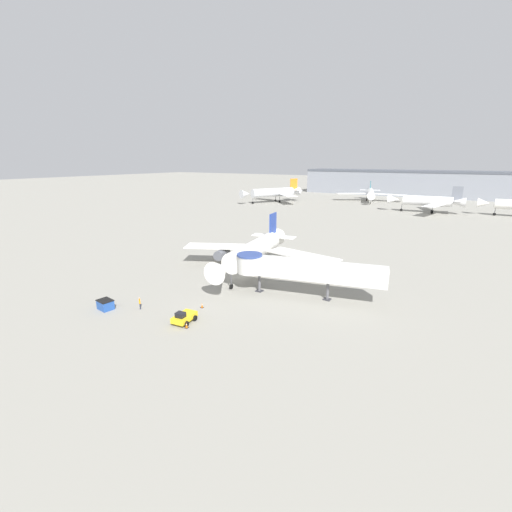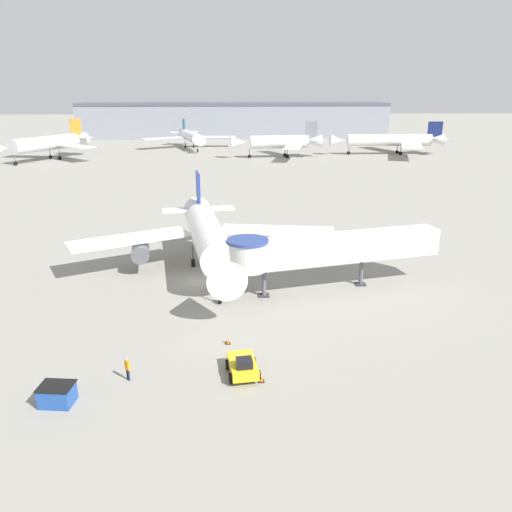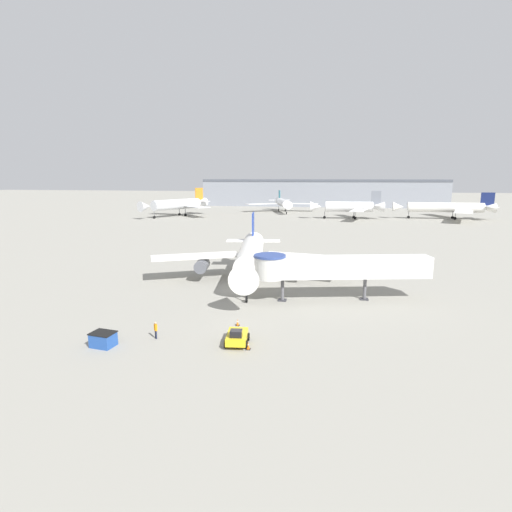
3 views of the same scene
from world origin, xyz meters
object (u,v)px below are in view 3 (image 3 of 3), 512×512
jet_bridge (331,267)px  background_jet_gray_tail (350,207)px  traffic_cone_apron_front (248,346)px  background_jet_teal_tail (283,203)px  service_container_blue (103,339)px  ground_crew_marshaller (156,329)px  main_airplane (250,256)px  background_jet_navy_tail (448,207)px  pushback_tug_yellow (237,337)px  background_jet_orange_tail (178,204)px  traffic_cone_near_nose (238,323)px

jet_bridge → background_jet_gray_tail: 107.75m
traffic_cone_apron_front → background_jet_gray_tail: bearing=83.4°
background_jet_gray_tail → background_jet_teal_tail: bearing=-137.2°
jet_bridge → service_container_blue: size_ratio=9.34×
service_container_blue → ground_crew_marshaller: 4.95m
jet_bridge → background_jet_teal_tail: size_ratio=0.68×
background_jet_teal_tail → ground_crew_marshaller: bearing=-103.1°
background_jet_gray_tail → background_jet_teal_tail: (-29.57, 27.01, -0.49)m
ground_crew_marshaller → service_container_blue: bearing=71.0°
main_airplane → background_jet_navy_tail: (55.96, 106.75, 0.33)m
pushback_tug_yellow → service_container_blue: bearing=-174.3°
pushback_tug_yellow → background_jet_gray_tail: (15.81, 123.73, 3.99)m
traffic_cone_apron_front → pushback_tug_yellow: bearing=143.8°
jet_bridge → background_jet_orange_tail: 122.58m
ground_crew_marshaller → background_jet_gray_tail: background_jet_gray_tail is taller
traffic_cone_apron_front → background_jet_orange_tail: (-55.14, 122.53, 4.64)m
jet_bridge → background_jet_navy_tail: (43.87, 113.44, 0.05)m
background_jet_navy_tail → background_jet_orange_tail: (-106.51, -8.07, 0.46)m
traffic_cone_near_nose → traffic_cone_apron_front: size_ratio=0.95×
traffic_cone_near_nose → pushback_tug_yellow: bearing=-77.3°
traffic_cone_near_nose → background_jet_teal_tail: size_ratio=0.02×
background_jet_gray_tail → background_jet_orange_tail: 69.68m
traffic_cone_apron_front → jet_bridge: bearing=66.4°
traffic_cone_apron_front → background_jet_teal_tail: (-15.06, 151.69, 3.91)m
background_jet_orange_tail → main_airplane: bearing=-35.1°
background_jet_gray_tail → background_jet_orange_tail: (-69.65, -2.15, 0.24)m
main_airplane → jet_bridge: size_ratio=1.39×
service_container_blue → ground_crew_marshaller: bearing=32.1°
main_airplane → background_jet_teal_tail: bearing=86.2°
main_airplane → background_jet_orange_tail: bearing=108.7°
jet_bridge → background_jet_gray_tail: bearing=73.2°
ground_crew_marshaller → background_jet_gray_tail: 126.31m
background_jet_teal_tail → main_airplane: bearing=-100.5°
jet_bridge → traffic_cone_apron_front: size_ratio=30.72×
ground_crew_marshaller → background_jet_navy_tail: background_jet_navy_tail is taller
ground_crew_marshaller → main_airplane: bearing=-63.4°
traffic_cone_near_nose → background_jet_navy_tail: background_jet_navy_tail is taller
background_jet_orange_tail → traffic_cone_apron_front: bearing=-38.0°
traffic_cone_near_nose → ground_crew_marshaller: ground_crew_marshaller is taller
background_jet_navy_tail → background_jet_orange_tail: 106.81m
ground_crew_marshaller → jet_bridge: bearing=-97.3°
pushback_tug_yellow → background_jet_orange_tail: 133.03m
service_container_blue → background_jet_gray_tail: size_ratio=0.08×
pushback_tug_yellow → ground_crew_marshaller: 8.33m
ground_crew_marshaller → background_jet_teal_tail: size_ratio=0.05×
main_airplane → traffic_cone_apron_front: 24.59m
background_jet_navy_tail → background_jet_teal_tail: (-66.43, 21.09, -0.27)m
traffic_cone_near_nose → traffic_cone_apron_front: bearing=-67.7°
ground_crew_marshaller → background_jet_orange_tail: (-45.51, 121.77, 3.96)m
service_container_blue → traffic_cone_near_nose: size_ratio=3.47×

